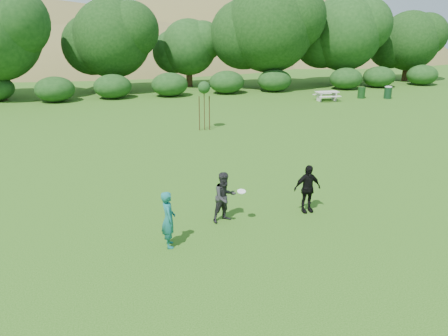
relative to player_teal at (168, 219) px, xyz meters
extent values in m
plane|color=#19470C|center=(2.37, 0.29, -0.84)|extent=(120.00, 120.00, 0.00)
imported|color=#166565|center=(0.00, 0.00, 0.00)|extent=(0.42, 0.63, 1.68)
imported|color=#252427|center=(1.92, 1.25, -0.01)|extent=(0.97, 0.86, 1.66)
imported|color=black|center=(4.79, 1.35, -0.01)|extent=(1.00, 0.49, 1.66)
cylinder|color=#163E19|center=(18.25, 21.44, -0.39)|extent=(0.60, 0.60, 0.90)
cylinder|color=white|center=(2.39, 0.94, 0.26)|extent=(0.27, 0.27, 0.08)
cylinder|color=#402A19|center=(3.55, 13.52, 0.41)|extent=(0.05, 0.05, 2.50)
sphere|color=#1C4418|center=(3.55, 13.52, 1.66)|extent=(0.70, 0.70, 0.70)
cylinder|color=#3E2918|center=(3.25, 13.52, 0.16)|extent=(0.06, 0.06, 2.00)
cylinder|color=#3C2817|center=(3.85, 13.52, 0.16)|extent=(0.06, 0.06, 2.00)
cube|color=beige|center=(14.88, 20.89, -0.12)|extent=(1.80, 0.75, 0.08)
cube|color=beige|center=(14.23, 20.89, -0.50)|extent=(0.10, 0.70, 0.68)
cube|color=#ABA8A0|center=(15.53, 20.89, -0.50)|extent=(0.10, 0.70, 0.68)
cube|color=silver|center=(14.88, 20.29, -0.40)|extent=(1.80, 0.28, 0.06)
cube|color=beige|center=(14.88, 21.49, -0.40)|extent=(1.80, 0.28, 0.06)
cylinder|color=#14371F|center=(20.27, 20.78, -0.39)|extent=(0.60, 0.60, 0.90)
ellipsoid|color=gray|center=(20.27, 20.78, 0.11)|extent=(0.60, 0.60, 0.20)
ellipsoid|color=olive|center=(-22.63, 70.29, -12.94)|extent=(110.00, 70.00, 44.00)
ellipsoid|color=olive|center=(22.37, 72.29, -15.14)|extent=(100.00, 64.00, 52.00)
ellipsoid|color=olive|center=(-2.63, 58.29, -8.54)|extent=(80.00, 50.00, 28.00)
ellipsoid|color=olive|center=(32.37, 60.29, -7.44)|extent=(60.00, 44.00, 24.00)
cylinder|color=#3A2616|center=(-1.63, 29.29, 0.56)|extent=(0.68, 0.68, 2.80)
sphere|color=#194214|center=(-1.63, 29.29, 3.82)|extent=(6.73, 6.73, 6.73)
cylinder|color=#3A2616|center=(5.37, 31.29, 0.30)|extent=(0.60, 0.60, 2.27)
sphere|color=#194214|center=(5.37, 31.29, 2.88)|extent=(5.22, 5.22, 5.22)
cylinder|color=#3A2616|center=(12.37, 28.29, 0.82)|extent=(0.76, 0.76, 3.32)
sphere|color=#194214|center=(12.37, 28.29, 4.73)|extent=(8.12, 8.12, 8.12)
cylinder|color=#3A2616|center=(20.37, 29.29, 0.65)|extent=(0.71, 0.71, 2.97)
sphere|color=#194214|center=(20.37, 29.29, 4.12)|extent=(7.19, 7.19, 7.19)
cylinder|color=#3A2616|center=(28.37, 30.29, 0.39)|extent=(0.62, 0.62, 2.45)
sphere|color=#194214|center=(28.37, 30.29, 3.27)|extent=(6.03, 6.03, 6.03)
camera|label=1|loc=(-0.98, -11.27, 5.35)|focal=35.00mm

